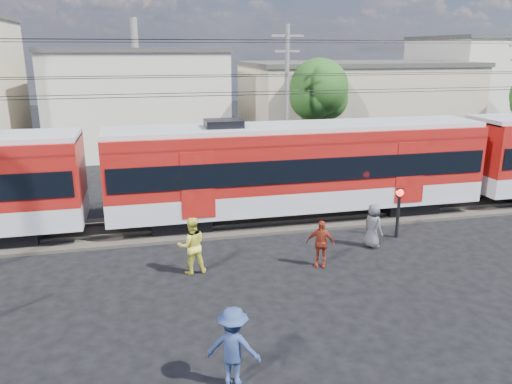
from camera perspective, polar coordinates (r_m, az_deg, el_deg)
The scene contains 15 objects.
ground at distance 14.03m, azimuth -3.10°, elevation -14.94°, with size 120.00×120.00×0.00m, color black.
track_bed at distance 21.21m, azimuth -6.94°, elevation -3.80°, with size 70.00×3.40×0.12m, color #2D2823.
rail_near at distance 20.47m, azimuth -6.71°, elevation -4.19°, with size 70.00×0.12×0.12m, color #59544C.
rail_far at distance 21.88m, azimuth -7.17°, elevation -2.86°, with size 70.00×0.12×0.12m, color #59544C.
commuter_train at distance 21.51m, azimuth 5.37°, elevation 3.03°, with size 50.30×3.08×4.17m.
building_midwest at distance 39.03m, azimuth -13.30°, elevation 10.39°, with size 12.24×12.24×7.30m.
building_mideast at distance 39.49m, azimuth 11.01°, elevation 9.85°, with size 16.32×10.20×6.30m.
building_east at distance 50.00m, azimuth 24.26°, elevation 11.16°, with size 10.20×10.20×8.30m.
utility_pole_mid at distance 28.16m, azimuth 3.51°, elevation 10.54°, with size 1.80×0.24×8.50m.
tree_near at distance 32.09m, azimuth 7.47°, elevation 11.34°, with size 3.82×3.64×6.72m.
pedestrian_b at distance 16.69m, azimuth -7.36°, elevation -6.08°, with size 0.94×0.73×1.94m, color #DBD844.
pedestrian_c at distance 11.42m, azimuth -2.62°, elevation -17.30°, with size 1.22×0.70×1.88m, color navy.
pedestrian_d at distance 17.24m, azimuth 7.39°, elevation -5.84°, with size 0.97×0.41×1.66m, color maroon.
pedestrian_e at distance 19.22m, azimuth 13.23°, elevation -3.77°, with size 0.82×0.54×1.69m, color #49494E.
crossing_signal at distance 20.27m, azimuth 16.01°, elevation -1.26°, with size 0.30×0.30×2.03m.
Camera 1 is at (-2.02, -11.86, 7.22)m, focal length 35.00 mm.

